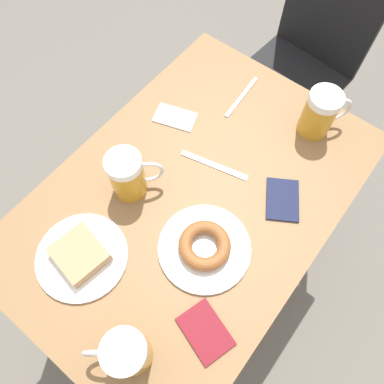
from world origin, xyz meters
name	(u,v)px	position (x,y,z in m)	size (l,w,h in m)	color
ground_plane	(192,267)	(0.00, 0.00, 0.00)	(8.00, 8.00, 0.00)	#666059
table	(192,206)	(0.00, 0.00, 0.70)	(0.72, 1.05, 0.77)	olive
chair	(310,49)	(-0.09, 0.91, 0.57)	(0.43, 0.43, 0.94)	black
plate_with_cake	(81,256)	(-0.11, -0.31, 0.79)	(0.23, 0.23, 0.05)	white
plate_with_donut	(205,247)	(0.12, -0.10, 0.79)	(0.24, 0.24, 0.04)	white
beer_mug_left	(320,113)	(0.15, 0.40, 0.85)	(0.11, 0.13, 0.15)	#C68C23
beer_mug_center	(127,353)	(0.14, -0.40, 0.85)	(0.13, 0.11, 0.15)	#C68C23
beer_mug_right	(128,175)	(-0.15, -0.08, 0.85)	(0.12, 0.12, 0.15)	#C68C23
napkin_folded	(175,117)	(-0.20, 0.18, 0.77)	(0.14, 0.11, 0.00)	white
fork	(242,97)	(-0.09, 0.37, 0.77)	(0.03, 0.19, 0.00)	silver
knife	(214,165)	(-0.01, 0.11, 0.77)	(0.20, 0.06, 0.00)	silver
passport_near_edge	(283,200)	(0.20, 0.14, 0.78)	(0.14, 0.15, 0.01)	#141938
passport_far_edge	(205,331)	(0.24, -0.26, 0.78)	(0.15, 0.12, 0.01)	maroon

